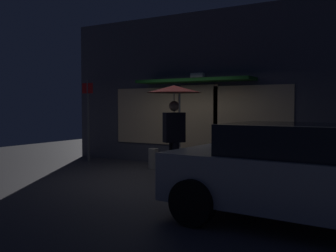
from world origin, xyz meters
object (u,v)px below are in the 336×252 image
Objects in this scene: street_sign_post at (88,115)px; sidewalk_bollard at (153,159)px; person_with_umbrella at (174,105)px; parked_car at (309,173)px; sidewalk_bollard_2 at (178,158)px.

street_sign_post reaches higher than sidewalk_bollard.
person_with_umbrella is 4.00m from parked_car.
street_sign_post is (-6.83, 3.30, 0.65)m from parked_car.
parked_car is at bearing -41.19° from sidewalk_bollard_2.
street_sign_post is at bearing 174.33° from sidewalk_bollard.
street_sign_post reaches higher than sidewalk_bollard_2.
parked_car is 7.08× the size of sidewalk_bollard_2.
person_with_umbrella reaches higher than sidewalk_bollard_2.
sidewalk_bollard is (2.42, -0.24, -1.10)m from street_sign_post.
parked_car reaches higher than sidewalk_bollard_2.
street_sign_post is 4.33× the size of sidewalk_bollard_2.
sidewalk_bollard is at bearing -150.23° from sidewalk_bollard_2.
sidewalk_bollard_2 is (0.55, 0.31, 0.01)m from sidewalk_bollard.
sidewalk_bollard_2 is at bearing 142.47° from parked_car.
sidewalk_bollard_2 is (2.97, 0.07, -1.09)m from street_sign_post.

